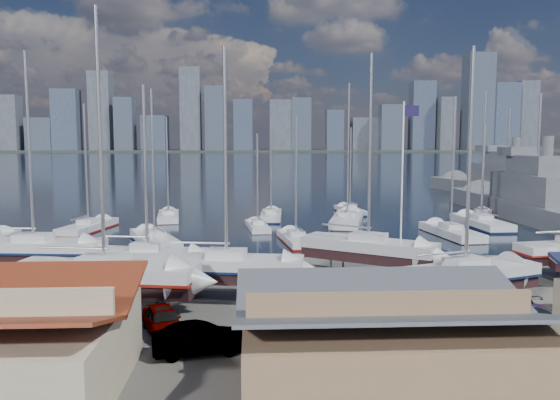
{
  "coord_description": "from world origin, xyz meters",
  "views": [
    {
      "loc": [
        -5.6,
        -47.52,
        10.15
      ],
      "look_at": [
        -2.75,
        8.0,
        4.3
      ],
      "focal_mm": 35.0,
      "sensor_mm": 36.0,
      "label": 1
    }
  ],
  "objects": [
    {
      "name": "shed_grey",
      "position": [
        0.0,
        -26.0,
        2.15
      ],
      "size": [
        12.6,
        8.4,
        4.17
      ],
      "color": "#8C6B4C",
      "rests_on": "ground"
    },
    {
      "name": "water",
      "position": [
        0.0,
        300.0,
        -0.15
      ],
      "size": [
        1400.0,
        600.0,
        0.4
      ],
      "primitive_type": "cube",
      "color": "#1A273C",
      "rests_on": "ground"
    },
    {
      "name": "sailboat_cradle_2",
      "position": [
        -13.1,
        -8.78,
        1.98
      ],
      "size": [
        8.85,
        3.73,
        14.16
      ],
      "rotation": [
        0.0,
        0.0,
        -0.16
      ],
      "color": "#2D2D33",
      "rests_on": "ground"
    },
    {
      "name": "sailboat_moored_4",
      "position": [
        -4.99,
        15.65,
        0.33
      ],
      "size": [
        3.02,
        7.94,
        11.7
      ],
      "rotation": [
        0.0,
        0.0,
        1.68
      ],
      "color": "black",
      "rests_on": "water"
    },
    {
      "name": "sailboat_moored_2",
      "position": [
        -16.65,
        24.35,
        0.32
      ],
      "size": [
        3.83,
        9.62,
        14.12
      ],
      "rotation": [
        0.0,
        0.0,
        1.7
      ],
      "color": "black",
      "rests_on": "water"
    },
    {
      "name": "naval_ship_east",
      "position": [
        31.61,
        21.86,
        1.66
      ],
      "size": [
        8.2,
        45.41,
        18.07
      ],
      "rotation": [
        0.0,
        0.0,
        1.55
      ],
      "color": "slate",
      "rests_on": "water"
    },
    {
      "name": "sailboat_moored_9",
      "position": [
        15.94,
        9.93,
        0.32
      ],
      "size": [
        4.03,
        10.69,
        15.75
      ],
      "rotation": [
        0.0,
        0.0,
        1.68
      ],
      "color": "black",
      "rests_on": "water"
    },
    {
      "name": "ground",
      "position": [
        0.0,
        -10.0,
        0.0
      ],
      "size": [
        1400.0,
        1400.0,
        0.0
      ],
      "primitive_type": "plane",
      "color": "#605E59",
      "rests_on": "ground"
    },
    {
      "name": "far_shore",
      "position": [
        0.0,
        560.0,
        1.1
      ],
      "size": [
        1400.0,
        80.0,
        2.2
      ],
      "primitive_type": "cube",
      "color": "#2D332D",
      "rests_on": "ground"
    },
    {
      "name": "sailboat_cradle_5",
      "position": [
        7.29,
        -15.76,
        2.06
      ],
      "size": [
        10.07,
        5.96,
        15.74
      ],
      "rotation": [
        0.0,
        0.0,
        0.36
      ],
      "color": "#2D2D33",
      "rests_on": "ground"
    },
    {
      "name": "sailboat_moored_11",
      "position": [
        25.33,
        23.78,
        0.31
      ],
      "size": [
        5.92,
        8.94,
        13.06
      ],
      "rotation": [
        0.0,
        0.0,
        1.13
      ],
      "color": "black",
      "rests_on": "water"
    },
    {
      "name": "sailboat_cradle_1",
      "position": [
        -14.43,
        -15.13,
        2.17
      ],
      "size": [
        11.57,
        5.04,
        17.93
      ],
      "rotation": [
        0.0,
        0.0,
        -0.18
      ],
      "color": "#2D2D33",
      "rests_on": "ground"
    },
    {
      "name": "sailboat_moored_8",
      "position": [
        8.48,
        29.89,
        0.31
      ],
      "size": [
        3.5,
        8.86,
        12.9
      ],
      "rotation": [
        0.0,
        0.0,
        1.7
      ],
      "color": "black",
      "rests_on": "water"
    },
    {
      "name": "skyline",
      "position": [
        -7.83,
        553.76,
        39.09
      ],
      "size": [
        639.14,
        43.8,
        107.69
      ],
      "color": "#475166",
      "rests_on": "far_shore"
    },
    {
      "name": "sailboat_cradle_4",
      "position": [
        3.19,
        -7.11,
        2.11
      ],
      "size": [
        10.15,
        8.04,
        16.69
      ],
      "rotation": [
        0.0,
        0.0,
        -0.58
      ],
      "color": "#2D2D33",
      "rests_on": "ground"
    },
    {
      "name": "car_c",
      "position": [
        -1.75,
        -17.98,
        0.64
      ],
      "size": [
        2.43,
        4.76,
        1.29
      ],
      "primitive_type": "imported",
      "rotation": [
        0.0,
        0.0,
        -0.06
      ],
      "color": "gray",
      "rests_on": "ground"
    },
    {
      "name": "sailboat_moored_7",
      "position": [
        6.29,
        19.5,
        0.33
      ],
      "size": [
        6.26,
        12.54,
        18.24
      ],
      "rotation": [
        0.0,
        0.0,
        1.32
      ],
      "color": "black",
      "rests_on": "water"
    },
    {
      "name": "flagpole",
      "position": [
        5.26,
        -8.97,
        7.59
      ],
      "size": [
        1.15,
        0.12,
        13.06
      ],
      "color": "white",
      "rests_on": "ground"
    },
    {
      "name": "sailboat_cradle_3",
      "position": [
        -7.29,
        -12.69,
        2.08
      ],
      "size": [
        10.31,
        4.34,
        16.14
      ],
      "rotation": [
        0.0,
        0.0,
        -0.16
      ],
      "color": "#2D2D33",
      "rests_on": "ground"
    },
    {
      "name": "sailboat_moored_1",
      "position": [
        -24.5,
        15.67,
        0.31
      ],
      "size": [
        4.74,
        10.54,
        15.23
      ],
      "rotation": [
        0.0,
        0.0,
        1.38
      ],
      "color": "black",
      "rests_on": "water"
    },
    {
      "name": "sailboat_moored_6",
      "position": [
        -1.19,
        6.87,
        0.31
      ],
      "size": [
        3.61,
        9.14,
        13.3
      ],
      "rotation": [
        0.0,
        0.0,
        1.7
      ],
      "color": "black",
      "rests_on": "water"
    },
    {
      "name": "sailboat_moored_3",
      "position": [
        -15.35,
        6.7,
        0.31
      ],
      "size": [
        6.89,
        11.09,
        16.08
      ],
      "rotation": [
        0.0,
        0.0,
        1.96
      ],
      "color": "black",
      "rests_on": "water"
    },
    {
      "name": "car_a",
      "position": [
        -10.4,
        -18.99,
        0.73
      ],
      "size": [
        3.13,
        4.63,
        1.47
      ],
      "primitive_type": "imported",
      "rotation": [
        0.0,
        0.0,
        0.36
      ],
      "color": "gray",
      "rests_on": "ground"
    },
    {
      "name": "car_d",
      "position": [
        10.4,
        -20.78,
        0.76
      ],
      "size": [
        3.3,
        5.62,
        1.53
      ],
      "primitive_type": "imported",
      "rotation": [
        0.0,
        0.0,
        0.23
      ],
      "color": "gray",
      "rests_on": "ground"
    },
    {
      "name": "naval_ship_west",
      "position": [
        41.35,
        50.64,
        1.66
      ],
      "size": [
        13.5,
        47.41,
        18.21
      ],
      "rotation": [
        0.0,
        0.0,
        1.7
      ],
      "color": "slate",
      "rests_on": "water"
    },
    {
      "name": "sailboat_moored_10",
      "position": [
        22.02,
        16.42,
        0.31
      ],
      "size": [
        3.62,
        11.52,
        17.05
      ],
      "rotation": [
        0.0,
        0.0,
        1.61
      ],
      "color": "black",
      "rests_on": "water"
    },
    {
      "name": "sailboat_cradle_0",
      "position": [
        -22.04,
        -6.2,
        2.11
      ],
      "size": [
        10.69,
        4.06,
        16.79
      ],
      "rotation": [
        0.0,
        0.0,
        -0.11
      ],
      "color": "#2D2D33",
      "rests_on": "ground"
    },
    {
      "name": "sailboat_moored_5",
      "position": [
        -3.1,
        24.29,
        0.31
      ],
      "size": [
        3.3,
        9.66,
        14.2
      ],
      "rotation": [
        0.0,
        0.0,
        1.5
      ],
      "color": "black",
      "rests_on": "water"
    },
    {
      "name": "car_b",
      "position": [
        -8.13,
        -22.01,
        0.75
      ],
      "size": [
        4.78,
        2.48,
        1.5
      ],
      "primitive_type": "imported",
      "rotation": [
        0.0,
        0.0,
        1.78
      ],
      "color": "gray",
      "rests_on": "ground"
    }
  ]
}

